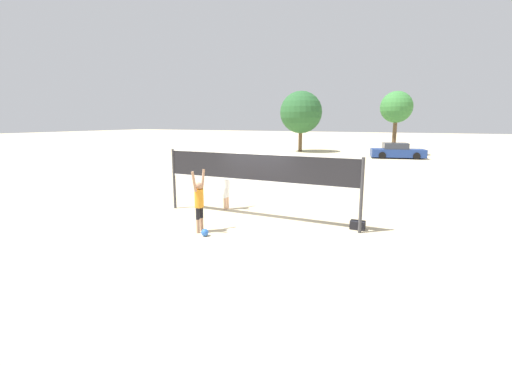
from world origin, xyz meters
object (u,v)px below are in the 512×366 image
at_px(volleyball, 205,232).
at_px(tree_right_cluster, 301,112).
at_px(player_blocker, 226,182).
at_px(player_spiker, 199,200).
at_px(gear_bag, 358,225).
at_px(parked_car_near, 397,151).
at_px(volleyball_net, 256,172).
at_px(tree_left_cluster, 396,108).

distance_m(volleyball, tree_right_cluster, 30.14).
bearing_deg(volleyball, tree_right_cluster, 102.57).
bearing_deg(tree_right_cluster, player_blocker, -78.17).
distance_m(player_spiker, gear_bag, 5.14).
xyz_separation_m(player_spiker, parked_car_near, (4.26, 26.04, -0.39)).
xyz_separation_m(player_blocker, tree_right_cluster, (-5.46, 26.05, 3.28)).
bearing_deg(tree_right_cluster, parked_car_near, -15.18).
relative_size(volleyball_net, gear_bag, 15.71).
relative_size(volleyball_net, tree_left_cluster, 1.14).
height_order(tree_left_cluster, tree_right_cluster, tree_right_cluster).
height_order(player_blocker, gear_bag, player_blocker).
bearing_deg(player_blocker, tree_right_cluster, -168.17).
relative_size(gear_bag, tree_left_cluster, 0.07).
distance_m(player_spiker, tree_left_cluster, 29.66).
bearing_deg(volleyball, parked_car_near, 81.54).
height_order(player_spiker, player_blocker, player_blocker).
relative_size(player_blocker, tree_left_cluster, 0.33).
relative_size(volleyball, tree_right_cluster, 0.03).
xyz_separation_m(volleyball, gear_bag, (4.09, 2.68, 0.02)).
bearing_deg(volleyball, player_blocker, 108.68).
bearing_deg(player_blocker, volleyball, 18.68).
bearing_deg(gear_bag, parked_car_near, 90.43).
xyz_separation_m(player_spiker, gear_bag, (4.44, 2.42, -0.89)).
height_order(player_blocker, volleyball, player_blocker).
xyz_separation_m(volleyball_net, player_spiker, (-0.96, -2.09, -0.68)).
distance_m(gear_bag, parked_car_near, 23.62).
bearing_deg(tree_left_cluster, volleyball_net, -95.85).
bearing_deg(tree_right_cluster, gear_bag, -68.18).
height_order(player_spiker, gear_bag, player_spiker).
bearing_deg(volleyball_net, tree_left_cluster, 84.15).
distance_m(player_blocker, tree_right_cluster, 26.82).
relative_size(player_blocker, tree_right_cluster, 0.31).
bearing_deg(tree_left_cluster, tree_right_cluster, -178.15).
bearing_deg(player_blocker, volleyball_net, 66.28).
xyz_separation_m(volleyball, tree_left_cluster, (3.39, 29.44, 4.66)).
relative_size(player_blocker, parked_car_near, 0.42).
relative_size(player_spiker, gear_bag, 4.25).
distance_m(player_blocker, parked_car_near, 23.76).
relative_size(gear_bag, tree_right_cluster, 0.07).
xyz_separation_m(volleyball_net, parked_car_near, (3.30, 23.96, -1.07)).
xyz_separation_m(volleyball_net, tree_left_cluster, (2.78, 27.10, 3.07)).
bearing_deg(player_spiker, tree_left_cluster, -7.30).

